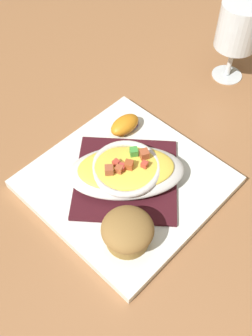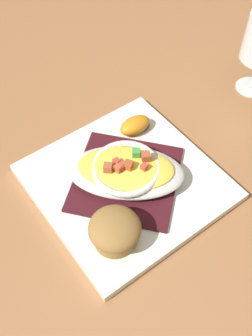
# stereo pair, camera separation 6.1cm
# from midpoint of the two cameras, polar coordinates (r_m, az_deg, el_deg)

# --- Properties ---
(ground_plane) EXTENTS (2.60, 2.60, 0.00)m
(ground_plane) POSITION_cam_midpoint_polar(r_m,az_deg,el_deg) (0.65, 2.70, -2.62)
(ground_plane) COLOR #9F6A42
(square_plate) EXTENTS (0.28, 0.28, 0.02)m
(square_plate) POSITION_cam_midpoint_polar(r_m,az_deg,el_deg) (0.64, 2.72, -2.22)
(square_plate) COLOR white
(square_plate) RESTS_ON ground_plane
(folded_napkin) EXTENTS (0.23, 0.23, 0.01)m
(folded_napkin) POSITION_cam_midpoint_polar(r_m,az_deg,el_deg) (0.63, 2.76, -1.68)
(folded_napkin) COLOR #3F131B
(folded_napkin) RESTS_ON square_plate
(gratin_dish) EXTENTS (0.20, 0.20, 0.05)m
(gratin_dish) POSITION_cam_midpoint_polar(r_m,az_deg,el_deg) (0.61, 2.84, -0.53)
(gratin_dish) COLOR silver
(gratin_dish) RESTS_ON folded_napkin
(muffin) EXTENTS (0.07, 0.07, 0.05)m
(muffin) POSITION_cam_midpoint_polar(r_m,az_deg,el_deg) (0.56, 1.55, -9.19)
(muffin) COLOR olive
(muffin) RESTS_ON square_plate
(orange_garnish) EXTENTS (0.05, 0.07, 0.03)m
(orange_garnish) POSITION_cam_midpoint_polar(r_m,az_deg,el_deg) (0.69, 3.85, 5.98)
(orange_garnish) COLOR #501954
(orange_garnish) RESTS_ON square_plate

